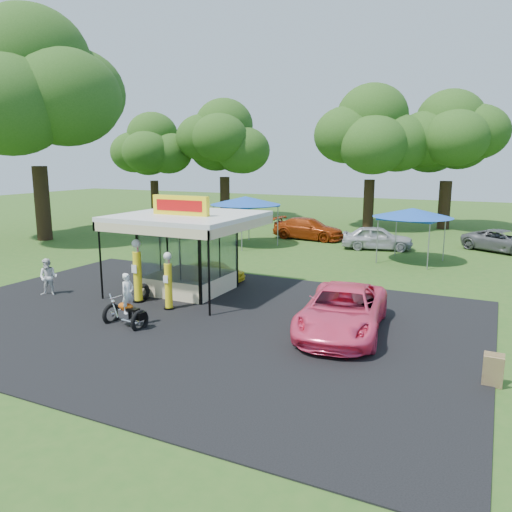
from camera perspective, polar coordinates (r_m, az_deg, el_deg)
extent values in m
plane|color=#2D581B|center=(16.78, -11.33, -8.87)|extent=(120.00, 120.00, 0.00)
cube|color=black|center=(18.31, -7.52, -6.97)|extent=(20.00, 14.00, 0.04)
cube|color=white|center=(21.76, -7.57, -4.01)|extent=(3.00, 3.00, 0.06)
cube|color=white|center=(21.15, -7.79, 4.55)|extent=(5.40, 5.40, 0.18)
cube|color=yellow|center=(20.69, -8.60, 5.75)|extent=(2.60, 0.25, 0.80)
cube|color=red|center=(20.58, -8.81, 5.72)|extent=(2.21, 0.02, 0.45)
cylinder|color=black|center=(21.02, -17.35, -0.56)|extent=(0.08, 0.08, 3.20)
cylinder|color=black|center=(17.96, -5.39, -2.04)|extent=(0.08, 0.08, 3.20)
cylinder|color=black|center=(20.55, -13.24, -5.05)|extent=(0.48, 0.48, 0.11)
cylinder|color=yellow|center=(20.29, -13.37, -2.24)|extent=(0.33, 0.33, 1.96)
cylinder|color=silver|center=(20.07, -13.51, 0.78)|extent=(0.22, 0.22, 0.22)
sphere|color=white|center=(20.04, -13.54, 1.39)|extent=(0.35, 0.35, 0.35)
cube|color=white|center=(20.07, -13.77, -1.45)|extent=(0.24, 0.02, 0.33)
cylinder|color=black|center=(19.38, -9.88, -5.92)|extent=(0.42, 0.42, 0.09)
cylinder|color=yellow|center=(19.14, -9.97, -3.35)|extent=(0.28, 0.28, 1.70)
cylinder|color=silver|center=(18.93, -10.07, -0.57)|extent=(0.19, 0.19, 0.19)
sphere|color=white|center=(18.89, -10.09, -0.01)|extent=(0.30, 0.30, 0.30)
cube|color=white|center=(18.94, -10.30, -2.63)|extent=(0.21, 0.02, 0.28)
torus|color=black|center=(18.27, -16.20, -6.39)|extent=(0.24, 0.79, 0.77)
torus|color=black|center=(17.29, -13.16, -7.25)|extent=(0.24, 0.79, 0.77)
cube|color=silver|center=(17.69, -14.64, -6.38)|extent=(0.53, 0.32, 0.28)
ellipsoid|color=#DB5B0F|center=(17.62, -14.68, -5.58)|extent=(0.59, 0.33, 0.28)
cube|color=black|center=(17.41, -13.95, -5.94)|extent=(0.53, 0.30, 0.09)
cube|color=black|center=(17.21, -13.12, -6.65)|extent=(0.36, 0.35, 0.26)
cylinder|color=silver|center=(18.07, -15.96, -5.47)|extent=(0.41, 0.10, 0.82)
cylinder|color=silver|center=(17.89, -15.73, -4.56)|extent=(0.11, 0.55, 0.05)
sphere|color=silver|center=(18.05, -16.03, -5.04)|extent=(0.15, 0.15, 0.15)
imported|color=white|center=(17.39, -14.45, -4.15)|extent=(0.39, 0.54, 1.38)
torus|color=black|center=(20.82, -12.76, -4.06)|extent=(0.67, 0.36, 0.66)
torus|color=black|center=(20.98, -12.78, -3.94)|extent=(0.65, 0.34, 0.66)
cube|color=#593819|center=(14.02, 25.45, -11.94)|extent=(0.49, 0.22, 0.87)
cube|color=#593819|center=(14.21, 25.47, -11.63)|extent=(0.49, 0.22, 0.87)
imported|color=yellow|center=(23.46, -4.63, -1.70)|extent=(2.82, 1.13, 0.96)
imported|color=#FF4573|center=(16.72, 9.86, -6.15)|extent=(3.18, 5.73, 1.52)
imported|color=white|center=(22.57, -22.64, -2.25)|extent=(0.95, 0.86, 1.58)
imported|color=#A0330C|center=(35.63, 6.01, 3.13)|extent=(5.33, 2.56, 1.50)
imported|color=#B6B6BB|center=(32.34, 13.69, 2.04)|extent=(4.64, 2.71, 1.48)
imported|color=#5E5F61|center=(34.10, 26.48, 1.52)|extent=(5.32, 4.26, 1.34)
cylinder|color=gray|center=(34.95, -2.27, 3.90)|extent=(0.06, 0.06, 2.57)
cylinder|color=gray|center=(33.64, 2.26, 3.62)|extent=(0.06, 0.06, 2.57)
cylinder|color=gray|center=(32.35, -4.80, 3.29)|extent=(0.06, 0.06, 2.57)
cylinder|color=gray|center=(30.93, 0.00, 2.97)|extent=(0.06, 0.06, 2.57)
cube|color=#1B4CB3|center=(32.78, -1.21, 5.80)|extent=(3.21, 3.21, 0.13)
cone|color=#1B4CB3|center=(32.75, -1.22, 6.38)|extent=(4.62, 4.62, 0.53)
cylinder|color=gray|center=(30.41, 15.12, 2.27)|extent=(0.06, 0.06, 2.39)
cylinder|color=gray|center=(30.02, 20.34, 1.85)|extent=(0.06, 0.06, 2.39)
cylinder|color=gray|center=(27.71, 14.01, 1.49)|extent=(0.06, 0.06, 2.39)
cylinder|color=gray|center=(27.28, 19.72, 1.02)|extent=(0.06, 0.06, 2.39)
cube|color=#1B4CB3|center=(28.65, 17.44, 4.15)|extent=(2.98, 2.98, 0.12)
cone|color=#1B4CB3|center=(28.62, 17.48, 4.76)|extent=(4.30, 4.30, 0.50)
cylinder|color=black|center=(50.47, -11.48, 6.45)|extent=(0.79, 0.79, 3.50)
ellipsoid|color=#254F16|center=(50.32, -11.68, 11.57)|extent=(8.26, 8.26, 7.08)
cylinder|color=black|center=(47.90, -3.58, 6.66)|extent=(0.93, 0.93, 3.92)
ellipsoid|color=#254F16|center=(47.77, -3.65, 12.64)|extent=(9.10, 9.10, 7.80)
cylinder|color=black|center=(41.96, 12.74, 5.81)|extent=(0.85, 0.85, 3.96)
ellipsoid|color=#254F16|center=(41.82, 13.05, 12.84)|extent=(9.50, 9.50, 8.14)
cylinder|color=black|center=(43.40, 20.73, 5.47)|extent=(0.97, 0.97, 3.86)
ellipsoid|color=#254F16|center=(43.26, 21.18, 11.98)|extent=(9.01, 9.01, 7.72)
cylinder|color=black|center=(38.02, -23.23, 5.55)|extent=(1.03, 1.03, 5.14)
ellipsoid|color=#254F16|center=(38.08, -24.06, 16.02)|extent=(13.19, 13.19, 11.30)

